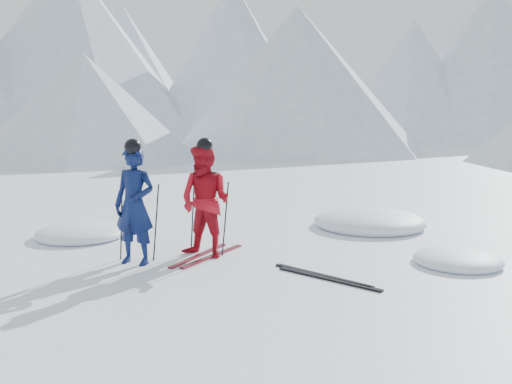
# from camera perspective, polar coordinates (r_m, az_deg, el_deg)

# --- Properties ---
(ground) EXTENTS (160.00, 160.00, 0.00)m
(ground) POSITION_cam_1_polar(r_m,az_deg,el_deg) (8.36, 11.41, -8.27)
(ground) COLOR white
(ground) RESTS_ON ground
(mountain_range) EXTENTS (106.15, 62.94, 15.53)m
(mountain_range) POSITION_cam_1_polar(r_m,az_deg,el_deg) (43.96, 18.84, 13.33)
(mountain_range) COLOR #B2BCD1
(mountain_range) RESTS_ON ground
(skier_blue) EXTENTS (0.74, 0.54, 1.87)m
(skier_blue) POSITION_cam_1_polar(r_m,az_deg,el_deg) (8.68, -12.67, -1.39)
(skier_blue) COLOR #0B1643
(skier_blue) RESTS_ON ground
(skier_red) EXTENTS (1.07, 0.94, 1.87)m
(skier_red) POSITION_cam_1_polar(r_m,az_deg,el_deg) (8.93, -5.36, -0.97)
(skier_red) COLOR #AD0D1A
(skier_red) RESTS_ON ground
(pole_blue_left) EXTENTS (0.12, 0.09, 1.24)m
(pole_blue_left) POSITION_cam_1_polar(r_m,az_deg,el_deg) (8.99, -13.99, -3.13)
(pole_blue_left) COLOR black
(pole_blue_left) RESTS_ON ground
(pole_blue_right) EXTENTS (0.12, 0.07, 1.24)m
(pole_blue_right) POSITION_cam_1_polar(r_m,az_deg,el_deg) (8.87, -10.48, -3.17)
(pole_blue_right) COLOR black
(pole_blue_right) RESTS_ON ground
(pole_red_left) EXTENTS (0.12, 0.10, 1.24)m
(pole_red_left) POSITION_cam_1_polar(r_m,az_deg,el_deg) (9.31, -6.69, -2.57)
(pole_red_left) COLOR black
(pole_red_left) RESTS_ON ground
(pole_red_right) EXTENTS (0.12, 0.09, 1.24)m
(pole_red_right) POSITION_cam_1_polar(r_m,az_deg,el_deg) (9.05, -3.25, -2.83)
(pole_red_right) COLOR black
(pole_red_right) RESTS_ON ground
(ski_worn_left) EXTENTS (0.52, 1.67, 0.03)m
(ski_worn_left) POSITION_cam_1_polar(r_m,az_deg,el_deg) (9.15, -6.01, -6.64)
(ski_worn_left) COLOR black
(ski_worn_left) RESTS_ON ground
(ski_worn_right) EXTENTS (0.63, 1.64, 0.03)m
(ski_worn_right) POSITION_cam_1_polar(r_m,az_deg,el_deg) (9.09, -4.56, -6.72)
(ski_worn_right) COLOR black
(ski_worn_right) RESTS_ON ground
(ski_loose_a) EXTENTS (1.49, 0.97, 0.03)m
(ski_loose_a) POSITION_cam_1_polar(r_m,az_deg,el_deg) (8.04, 6.95, -8.72)
(ski_loose_a) COLOR black
(ski_loose_a) RESTS_ON ground
(ski_loose_b) EXTENTS (1.52, 0.92, 0.03)m
(ski_loose_b) POSITION_cam_1_polar(r_m,az_deg,el_deg) (7.90, 7.61, -9.05)
(ski_loose_b) COLOR black
(ski_loose_b) RESTS_ON ground
(snow_lumps) EXTENTS (10.71, 6.67, 0.51)m
(snow_lumps) POSITION_cam_1_polar(r_m,az_deg,el_deg) (10.58, 7.67, -4.74)
(snow_lumps) COLOR white
(snow_lumps) RESTS_ON ground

